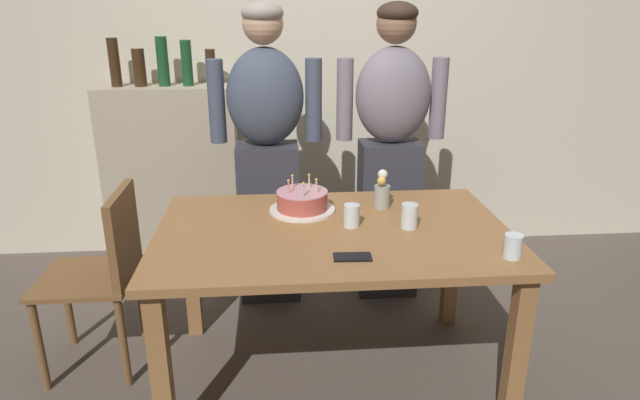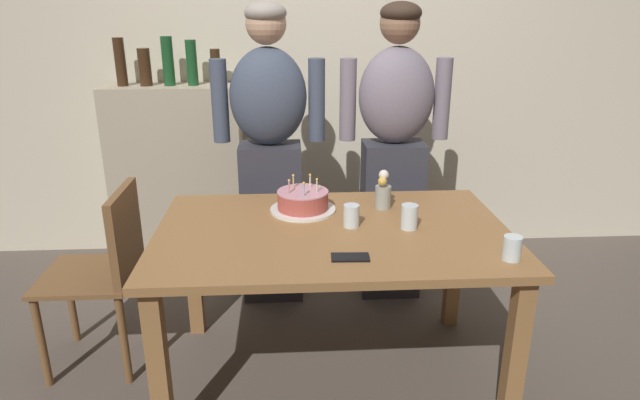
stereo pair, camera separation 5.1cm
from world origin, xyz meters
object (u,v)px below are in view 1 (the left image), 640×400
(person_man_bearded, at_px, (267,153))
(dining_chair, at_px, (106,266))
(birthday_cake, at_px, (302,202))
(water_glass_near, at_px, (513,246))
(water_glass_side, at_px, (352,216))
(flower_vase, at_px, (382,192))
(person_woman_cardigan, at_px, (391,150))
(cell_phone, at_px, (352,257))
(water_glass_far, at_px, (409,216))

(person_man_bearded, xyz_separation_m, dining_chair, (-0.74, -0.61, -0.36))
(birthday_cake, relative_size, water_glass_near, 3.27)
(birthday_cake, bearing_deg, water_glass_near, -36.29)
(water_glass_near, height_order, water_glass_side, water_glass_side)
(dining_chair, bearing_deg, water_glass_near, 72.94)
(person_man_bearded, bearing_deg, flower_vase, 134.57)
(person_woman_cardigan, bearing_deg, water_glass_side, 67.01)
(water_glass_side, bearing_deg, birthday_cake, 135.02)
(person_woman_cardigan, xyz_separation_m, dining_chair, (-1.43, -0.61, -0.36))
(birthday_cake, distance_m, person_man_bearded, 0.59)
(water_glass_side, bearing_deg, person_woman_cardigan, 67.01)
(birthday_cake, distance_m, water_glass_side, 0.29)
(person_woman_cardigan, bearing_deg, water_glass_near, 101.99)
(person_woman_cardigan, bearing_deg, dining_chair, 23.10)
(birthday_cake, xyz_separation_m, cell_phone, (0.16, -0.52, -0.04))
(water_glass_near, relative_size, dining_chair, 0.11)
(flower_vase, height_order, person_woman_cardigan, person_woman_cardigan)
(cell_phone, distance_m, person_man_bearded, 1.13)
(person_woman_cardigan, bearing_deg, person_man_bearded, 0.00)
(water_glass_far, bearing_deg, person_woman_cardigan, 84.26)
(birthday_cake, bearing_deg, water_glass_far, -28.17)
(water_glass_far, xyz_separation_m, person_man_bearded, (-0.61, 0.80, 0.08))
(water_glass_side, distance_m, cell_phone, 0.32)
(dining_chair, bearing_deg, birthday_cake, 93.09)
(water_glass_side, bearing_deg, water_glass_far, -8.57)
(birthday_cake, relative_size, cell_phone, 2.11)
(birthday_cake, xyz_separation_m, water_glass_far, (0.45, -0.24, 0.01))
(water_glass_side, bearing_deg, dining_chair, 172.13)
(water_glass_side, height_order, flower_vase, flower_vase)
(water_glass_far, bearing_deg, person_man_bearded, 127.28)
(person_man_bearded, relative_size, person_woman_cardigan, 1.00)
(birthday_cake, relative_size, water_glass_far, 2.86)
(flower_vase, distance_m, person_woman_cardigan, 0.57)
(water_glass_side, distance_m, person_man_bearded, 0.85)
(birthday_cake, height_order, person_woman_cardigan, person_woman_cardigan)
(water_glass_side, relative_size, flower_vase, 0.53)
(cell_phone, bearing_deg, water_glass_side, 85.48)
(water_glass_far, height_order, dining_chair, dining_chair)
(cell_phone, bearing_deg, person_man_bearded, 109.44)
(cell_phone, height_order, flower_vase, flower_vase)
(water_glass_far, height_order, person_woman_cardigan, person_woman_cardigan)
(water_glass_far, xyz_separation_m, person_woman_cardigan, (0.08, 0.80, 0.08))
(birthday_cake, distance_m, cell_phone, 0.54)
(flower_vase, xyz_separation_m, person_man_bearded, (-0.54, 0.55, 0.06))
(person_woman_cardigan, bearing_deg, water_glass_far, 84.26)
(water_glass_far, height_order, flower_vase, flower_vase)
(water_glass_far, relative_size, person_woman_cardigan, 0.06)
(water_glass_near, distance_m, flower_vase, 0.70)
(cell_phone, bearing_deg, water_glass_far, 47.10)
(water_glass_near, relative_size, person_man_bearded, 0.06)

